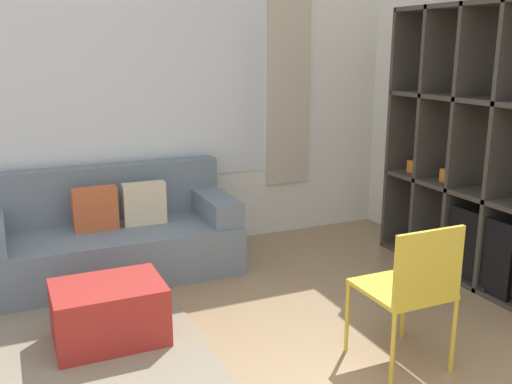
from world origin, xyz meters
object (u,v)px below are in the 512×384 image
object	(u,v)px
ottoman	(109,313)
folding_chair	(412,284)
couch_main	(110,238)
shelving_unit	(490,152)

from	to	relation	value
ottoman	folding_chair	bearing A→B (deg)	-34.14
folding_chair	couch_main	bearing A→B (deg)	-58.92
shelving_unit	ottoman	world-z (taller)	shelving_unit
ottoman	folding_chair	size ratio (longest dim) A/B	0.77
shelving_unit	ottoman	xyz separation A→B (m)	(-2.83, 0.19, -0.83)
ottoman	shelving_unit	bearing A→B (deg)	-3.94
ottoman	folding_chair	xyz separation A→B (m)	(1.49, -1.01, 0.33)
shelving_unit	folding_chair	xyz separation A→B (m)	(-1.34, -0.81, -0.50)
couch_main	folding_chair	size ratio (longest dim) A/B	2.29
shelving_unit	couch_main	distance (m)	3.01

